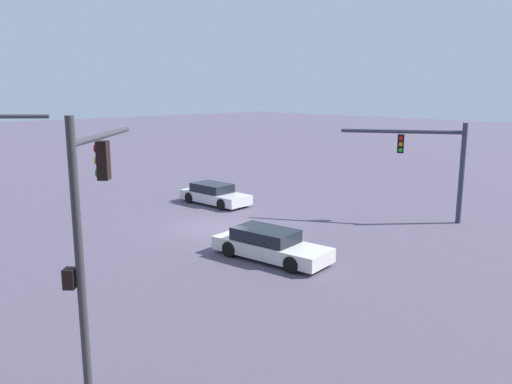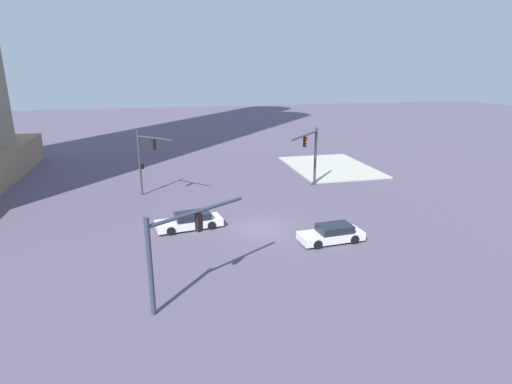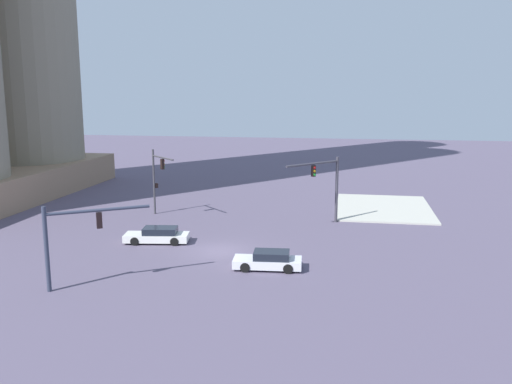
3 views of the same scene
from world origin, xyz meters
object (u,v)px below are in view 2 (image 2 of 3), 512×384
Objects in this scene: traffic_signal_near_corner at (174,241)px; traffic_signal_opposite_side at (145,155)px; traffic_signal_cross_street at (311,148)px; sedan_car_waiting_far at (190,221)px; sedan_car_approaching at (332,234)px.

traffic_signal_near_corner is 19.17m from traffic_signal_opposite_side.
sedan_car_waiting_far is at bearing -14.82° from traffic_signal_cross_street.
traffic_signal_opposite_side is 1.21× the size of sedan_car_waiting_far.
traffic_signal_near_corner is at bearing -40.08° from traffic_signal_opposite_side.
sedan_car_approaching is at bearing 28.48° from traffic_signal_cross_street.
sedan_car_approaching is (5.44, -10.83, -2.87)m from traffic_signal_near_corner.
traffic_signal_cross_street is 1.15× the size of sedan_car_waiting_far.
traffic_signal_cross_street is at bearing -107.99° from sedan_car_approaching.
sedan_car_waiting_far is at bearing -31.11° from sedan_car_approaching.
sedan_car_approaching is 0.90× the size of sedan_car_waiting_far.
traffic_signal_near_corner is 1.14× the size of sedan_car_approaching.
sedan_car_waiting_far is at bearing -25.74° from traffic_signal_opposite_side.
sedan_car_approaching is (-12.86, 3.11, -3.42)m from traffic_signal_cross_street.
sedan_car_waiting_far is (-8.93, -3.16, -3.37)m from traffic_signal_opposite_side.
traffic_signal_cross_street is (18.30, -13.94, 0.55)m from traffic_signal_near_corner.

